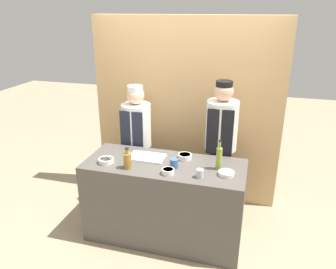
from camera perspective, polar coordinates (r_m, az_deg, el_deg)
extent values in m
plane|color=tan|center=(4.00, -0.57, -16.96)|extent=(14.00, 14.00, 0.00)
cube|color=tan|center=(4.33, 3.15, 4.06)|extent=(2.45, 0.18, 2.40)
cube|color=#514C47|center=(3.74, -0.60, -11.41)|extent=(1.72, 0.71, 0.92)
cylinder|color=white|center=(3.61, 2.94, -3.86)|extent=(0.15, 0.15, 0.06)
cylinder|color=silver|center=(3.60, 2.95, -3.57)|extent=(0.12, 0.12, 0.02)
cylinder|color=white|center=(3.32, 10.11, -6.69)|extent=(0.16, 0.16, 0.04)
cylinder|color=red|center=(3.31, 10.13, -6.47)|extent=(0.13, 0.13, 0.01)
cylinder|color=white|center=(3.58, -10.73, -4.49)|extent=(0.17, 0.17, 0.05)
cylinder|color=orange|center=(3.57, -10.74, -4.25)|extent=(0.14, 0.14, 0.01)
cylinder|color=white|center=(3.29, 0.01, -6.46)|extent=(0.13, 0.13, 0.05)
cylinder|color=#703384|center=(3.28, 0.01, -6.16)|extent=(0.10, 0.10, 0.02)
cube|color=white|center=(3.64, -3.71, -3.95)|extent=(0.39, 0.25, 0.02)
cylinder|color=olive|center=(3.38, 8.87, -4.19)|extent=(0.06, 0.06, 0.23)
cylinder|color=olive|center=(3.32, 9.02, -1.80)|extent=(0.02, 0.02, 0.07)
cylinder|color=black|center=(3.30, 9.06, -1.08)|extent=(0.03, 0.03, 0.02)
cylinder|color=olive|center=(3.41, -7.07, -4.57)|extent=(0.09, 0.09, 0.16)
cylinder|color=olive|center=(3.36, -7.15, -2.93)|extent=(0.03, 0.03, 0.05)
cylinder|color=black|center=(3.35, -7.17, -2.43)|extent=(0.04, 0.04, 0.01)
cylinder|color=#386093|center=(3.40, 1.05, -5.06)|extent=(0.09, 0.09, 0.10)
cylinder|color=#B7B7BC|center=(3.23, 5.58, -6.77)|extent=(0.07, 0.07, 0.09)
cylinder|color=#28282D|center=(4.36, -5.19, -6.95)|extent=(0.26, 0.26, 0.84)
cylinder|color=white|center=(4.08, -5.51, 1.64)|extent=(0.36, 0.36, 0.54)
cube|color=#232838|center=(3.94, -6.38, 0.55)|extent=(0.29, 0.02, 0.50)
sphere|color=beige|center=(3.97, -5.70, 6.79)|extent=(0.22, 0.22, 0.22)
cylinder|color=white|center=(3.95, -5.74, 7.93)|extent=(0.18, 0.18, 0.08)
cylinder|color=#28282D|center=(4.13, 8.72, -8.29)|extent=(0.26, 0.26, 0.92)
cylinder|color=silver|center=(3.82, 9.34, 1.56)|extent=(0.37, 0.37, 0.58)
cube|color=black|center=(3.66, 8.99, 0.34)|extent=(0.29, 0.02, 0.53)
sphere|color=tan|center=(3.70, 9.71, 7.37)|extent=(0.22, 0.22, 0.22)
cylinder|color=black|center=(3.68, 9.79, 8.61)|extent=(0.19, 0.19, 0.08)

